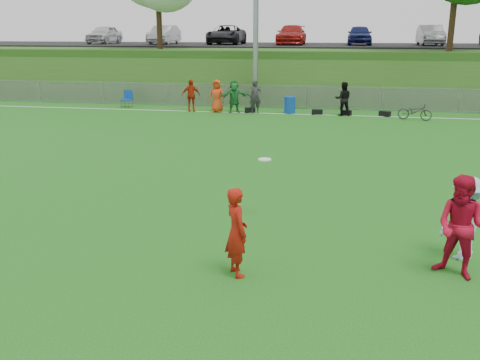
% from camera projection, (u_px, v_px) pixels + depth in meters
% --- Properties ---
extents(ground, '(120.00, 120.00, 0.00)m').
position_uv_depth(ground, '(244.00, 253.00, 10.56)').
color(ground, '#155C13').
rests_on(ground, ground).
extents(sideline_far, '(60.00, 0.10, 0.01)m').
position_uv_depth(sideline_far, '(304.00, 114.00, 27.59)').
color(sideline_far, white).
rests_on(sideline_far, ground).
extents(fence, '(58.00, 0.06, 1.30)m').
position_uv_depth(fence, '(307.00, 97.00, 29.31)').
color(fence, gray).
rests_on(fence, ground).
extents(berm, '(120.00, 18.00, 3.00)m').
position_uv_depth(berm, '(317.00, 68.00, 39.48)').
color(berm, '#275417').
rests_on(berm, ground).
extents(parking_lot, '(120.00, 12.00, 0.10)m').
position_uv_depth(parking_lot, '(318.00, 45.00, 40.95)').
color(parking_lot, black).
rests_on(parking_lot, berm).
extents(car_row, '(32.04, 5.18, 1.44)m').
position_uv_depth(car_row, '(303.00, 35.00, 40.00)').
color(car_row, silver).
rests_on(car_row, parking_lot).
extents(spectator_row, '(8.95, 1.06, 1.69)m').
position_uv_depth(spectator_row, '(249.00, 97.00, 27.86)').
color(spectator_row, '#B52A0C').
rests_on(spectator_row, ground).
extents(gear_bags, '(7.51, 0.51, 0.26)m').
position_uv_depth(gear_bags, '(324.00, 112.00, 27.48)').
color(gear_bags, black).
rests_on(gear_bags, ground).
extents(player_red_left, '(0.65, 0.71, 1.63)m').
position_uv_depth(player_red_left, '(237.00, 232.00, 9.42)').
color(player_red_left, '#A2150B').
rests_on(player_red_left, ground).
extents(player_red_center, '(1.14, 1.07, 1.86)m').
position_uv_depth(player_red_center, '(462.00, 227.00, 9.30)').
color(player_red_center, '#B80C28').
rests_on(player_red_center, ground).
extents(player_blue, '(1.21, 1.02, 1.62)m').
position_uv_depth(player_blue, '(466.00, 219.00, 10.09)').
color(player_blue, '#A0CBDE').
rests_on(player_blue, ground).
extents(frisbee, '(0.30, 0.30, 0.03)m').
position_uv_depth(frisbee, '(265.00, 159.00, 12.16)').
color(frisbee, white).
rests_on(frisbee, ground).
extents(recycling_bin, '(0.78, 0.78, 0.88)m').
position_uv_depth(recycling_bin, '(290.00, 105.00, 27.81)').
color(recycling_bin, '#0E3E98').
rests_on(recycling_bin, ground).
extents(camp_chair, '(0.56, 0.57, 0.95)m').
position_uv_depth(camp_chair, '(127.00, 102.00, 30.03)').
color(camp_chair, '#0D3C94').
rests_on(camp_chair, ground).
extents(bicycle, '(1.70, 1.00, 0.84)m').
position_uv_depth(bicycle, '(415.00, 111.00, 25.79)').
color(bicycle, '#2A2A2C').
rests_on(bicycle, ground).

